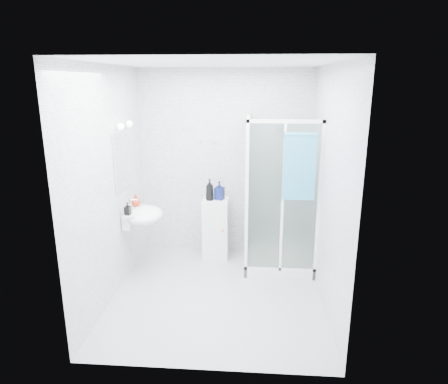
# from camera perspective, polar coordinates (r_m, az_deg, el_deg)

# --- Properties ---
(room) EXTENTS (2.40, 2.60, 2.60)m
(room) POSITION_cam_1_polar(r_m,az_deg,el_deg) (4.37, -1.00, 0.68)
(room) COLOR white
(room) RESTS_ON ground
(shower_enclosure) EXTENTS (0.90, 0.95, 2.00)m
(shower_enclosure) POSITION_cam_1_polar(r_m,az_deg,el_deg) (5.36, 7.00, -6.19)
(shower_enclosure) COLOR white
(shower_enclosure) RESTS_ON ground
(wall_basin) EXTENTS (0.46, 0.56, 0.35)m
(wall_basin) POSITION_cam_1_polar(r_m,az_deg,el_deg) (5.12, -11.58, -3.28)
(wall_basin) COLOR white
(wall_basin) RESTS_ON ground
(mirror) EXTENTS (0.02, 0.60, 0.70)m
(mirror) POSITION_cam_1_polar(r_m,az_deg,el_deg) (5.00, -14.22, 4.46)
(mirror) COLOR white
(mirror) RESTS_ON room
(vanity_lights) EXTENTS (0.10, 0.40, 0.08)m
(vanity_lights) POSITION_cam_1_polar(r_m,az_deg,el_deg) (4.92, -13.99, 9.26)
(vanity_lights) COLOR silver
(vanity_lights) RESTS_ON room
(wall_hooks) EXTENTS (0.23, 0.06, 0.03)m
(wall_hooks) POSITION_cam_1_polar(r_m,az_deg,el_deg) (5.56, -2.41, 7.25)
(wall_hooks) COLOR silver
(wall_hooks) RESTS_ON room
(storage_cabinet) EXTENTS (0.35, 0.38, 0.85)m
(storage_cabinet) POSITION_cam_1_polar(r_m,az_deg,el_deg) (5.63, -1.19, -5.24)
(storage_cabinet) COLOR white
(storage_cabinet) RESTS_ON ground
(hand_towel) EXTENTS (0.37, 0.05, 0.79)m
(hand_towel) POSITION_cam_1_polar(r_m,az_deg,el_deg) (4.69, 10.73, 3.79)
(hand_towel) COLOR teal
(hand_towel) RESTS_ON shower_enclosure
(shampoo_bottle_a) EXTENTS (0.15, 0.15, 0.30)m
(shampoo_bottle_a) POSITION_cam_1_polar(r_m,az_deg,el_deg) (5.43, -2.06, 0.33)
(shampoo_bottle_a) COLOR black
(shampoo_bottle_a) RESTS_ON storage_cabinet
(shampoo_bottle_b) EXTENTS (0.15, 0.15, 0.26)m
(shampoo_bottle_b) POSITION_cam_1_polar(r_m,az_deg,el_deg) (5.47, -0.66, 0.22)
(shampoo_bottle_b) COLOR #0D1651
(shampoo_bottle_b) RESTS_ON storage_cabinet
(soap_dispenser_orange) EXTENTS (0.14, 0.14, 0.15)m
(soap_dispenser_orange) POSITION_cam_1_polar(r_m,az_deg,el_deg) (5.26, -12.48, -1.18)
(soap_dispenser_orange) COLOR red
(soap_dispenser_orange) RESTS_ON wall_basin
(soap_dispenser_black) EXTENTS (0.08, 0.08, 0.15)m
(soap_dispenser_black) POSITION_cam_1_polar(r_m,az_deg,el_deg) (4.95, -13.61, -2.35)
(soap_dispenser_black) COLOR black
(soap_dispenser_black) RESTS_ON wall_basin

